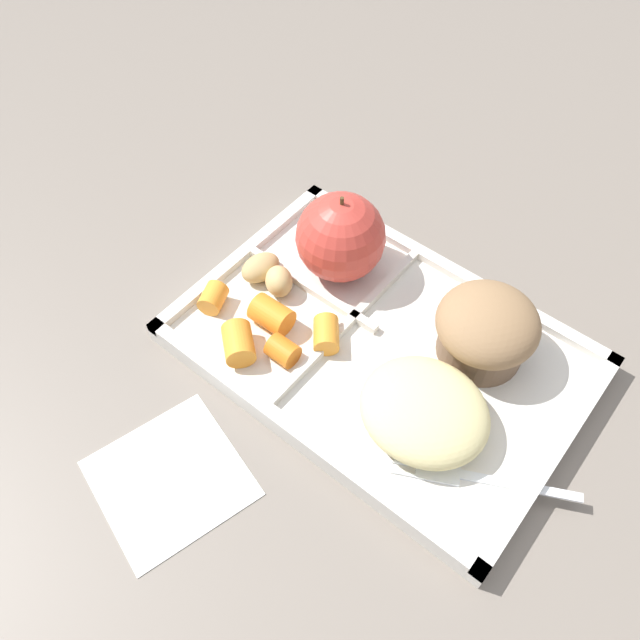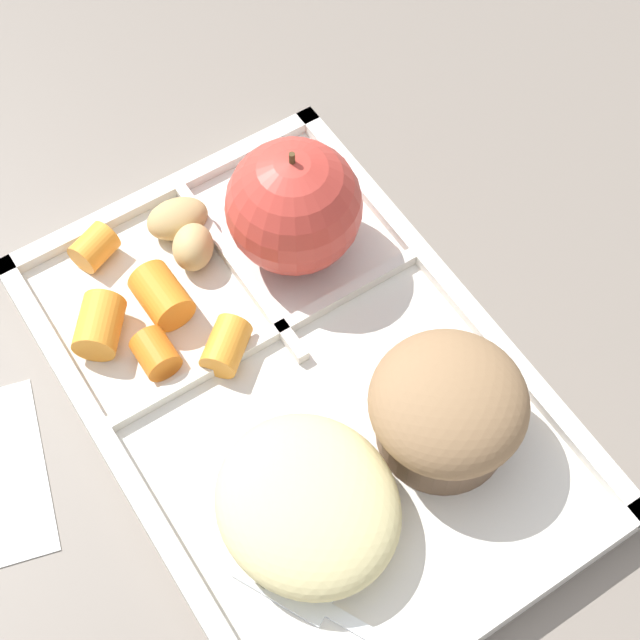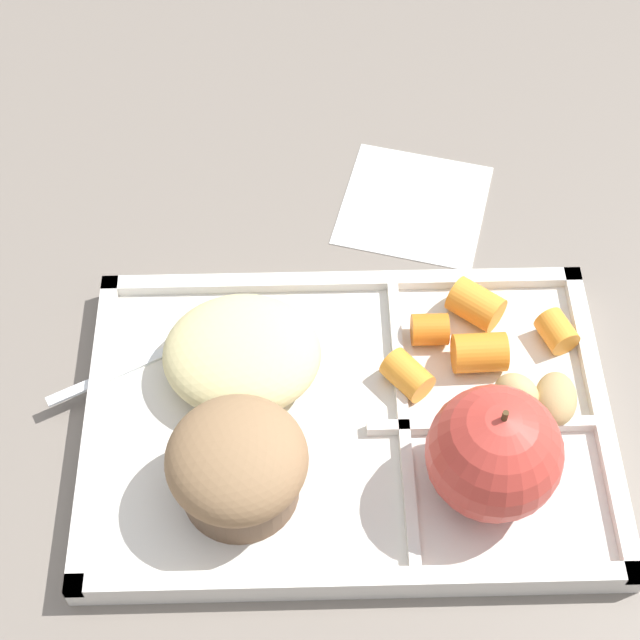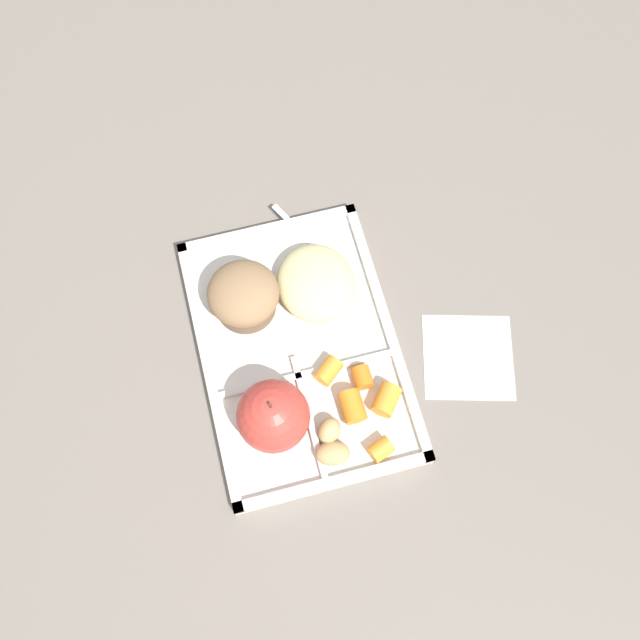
% 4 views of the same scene
% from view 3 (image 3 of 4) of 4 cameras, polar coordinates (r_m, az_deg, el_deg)
% --- Properties ---
extents(ground, '(6.00, 6.00, 0.00)m').
position_cam_3_polar(ground, '(0.69, 1.54, -6.10)').
color(ground, slate).
extents(lunch_tray, '(0.35, 0.24, 0.02)m').
position_cam_3_polar(lunch_tray, '(0.68, 1.64, -5.78)').
color(lunch_tray, silver).
rests_on(lunch_tray, ground).
extents(green_apple, '(0.08, 0.08, 0.09)m').
position_cam_3_polar(green_apple, '(0.63, 9.67, -7.34)').
color(green_apple, '#C63D33').
rests_on(green_apple, lunch_tray).
extents(bran_muffin, '(0.09, 0.09, 0.07)m').
position_cam_3_polar(bran_muffin, '(0.63, -4.61, -8.09)').
color(bran_muffin, brown).
rests_on(bran_muffin, lunch_tray).
extents(carrot_slice_back, '(0.03, 0.02, 0.02)m').
position_cam_3_polar(carrot_slice_back, '(0.71, 6.14, -0.53)').
color(carrot_slice_back, orange).
rests_on(carrot_slice_back, lunch_tray).
extents(carrot_slice_tilted, '(0.04, 0.04, 0.02)m').
position_cam_3_polar(carrot_slice_tilted, '(0.69, 4.89, -3.08)').
color(carrot_slice_tilted, orange).
rests_on(carrot_slice_tilted, lunch_tray).
extents(carrot_slice_large, '(0.04, 0.04, 0.03)m').
position_cam_3_polar(carrot_slice_large, '(0.72, 8.69, 0.87)').
color(carrot_slice_large, orange).
rests_on(carrot_slice_large, lunch_tray).
extents(carrot_slice_edge, '(0.03, 0.03, 0.02)m').
position_cam_3_polar(carrot_slice_edge, '(0.72, 13.06, -0.63)').
color(carrot_slice_edge, orange).
rests_on(carrot_slice_edge, lunch_tray).
extents(carrot_slice_diagonal, '(0.04, 0.03, 0.03)m').
position_cam_3_polar(carrot_slice_diagonal, '(0.70, 8.88, -1.81)').
color(carrot_slice_diagonal, orange).
rests_on(carrot_slice_diagonal, lunch_tray).
extents(potato_chunk_small, '(0.03, 0.04, 0.02)m').
position_cam_3_polar(potato_chunk_small, '(0.69, 13.01, -4.29)').
color(potato_chunk_small, tan).
rests_on(potato_chunk_small, lunch_tray).
extents(potato_chunk_large, '(0.04, 0.04, 0.03)m').
position_cam_3_polar(potato_chunk_large, '(0.68, 10.89, -4.06)').
color(potato_chunk_large, tan).
rests_on(potato_chunk_large, lunch_tray).
extents(egg_noodle_pile, '(0.11, 0.10, 0.04)m').
position_cam_3_polar(egg_noodle_pile, '(0.68, -4.37, -1.90)').
color(egg_noodle_pile, beige).
rests_on(egg_noodle_pile, lunch_tray).
extents(meatball_side, '(0.03, 0.03, 0.03)m').
position_cam_3_polar(meatball_side, '(0.70, -3.30, -0.17)').
color(meatball_side, brown).
rests_on(meatball_side, lunch_tray).
extents(meatball_center, '(0.04, 0.04, 0.04)m').
position_cam_3_polar(meatball_center, '(0.69, -5.49, -1.75)').
color(meatball_center, brown).
rests_on(meatball_center, lunch_tray).
extents(meatball_back, '(0.03, 0.03, 0.03)m').
position_cam_3_polar(meatball_back, '(0.69, -3.08, -1.07)').
color(meatball_back, brown).
rests_on(meatball_back, lunch_tray).
extents(plastic_fork, '(0.14, 0.08, 0.00)m').
position_cam_3_polar(plastic_fork, '(0.71, -8.53, -1.73)').
color(plastic_fork, white).
rests_on(plastic_fork, lunch_tray).
extents(paper_napkin, '(0.14, 0.14, 0.00)m').
position_cam_3_polar(paper_napkin, '(0.81, 5.24, 6.43)').
color(paper_napkin, white).
rests_on(paper_napkin, ground).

